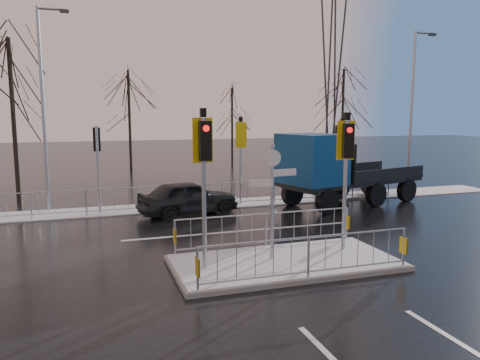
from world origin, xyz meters
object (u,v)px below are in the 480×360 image
object	(u,v)px
car_far_lane	(189,197)
flatbed_truck	(328,168)
street_lamp_right	(413,106)
street_lamp_left	(44,101)
traffic_island	(284,251)

from	to	relation	value
car_far_lane	flatbed_truck	bearing A→B (deg)	-105.46
street_lamp_right	street_lamp_left	distance (m)	17.03
car_far_lane	street_lamp_left	distance (m)	6.99
car_far_lane	flatbed_truck	xyz separation A→B (m)	(6.06, -0.36, 1.00)
traffic_island	street_lamp_right	bearing A→B (deg)	38.73
traffic_island	flatbed_truck	distance (m)	8.41
traffic_island	street_lamp_left	xyz separation A→B (m)	(-6.42, 9.49, 4.10)
street_lamp_right	street_lamp_left	xyz separation A→B (m)	(-17.00, 1.00, 0.10)
traffic_island	street_lamp_right	distance (m)	14.14
flatbed_truck	car_far_lane	bearing A→B (deg)	176.61
flatbed_truck	street_lamp_right	xyz separation A→B (m)	(5.63, 1.82, 2.70)
car_far_lane	street_lamp_left	xyz separation A→B (m)	(-5.32, 2.47, 3.81)
car_far_lane	flatbed_truck	size ratio (longest dim) A/B	0.56
flatbed_truck	street_lamp_right	bearing A→B (deg)	17.97
street_lamp_right	flatbed_truck	bearing A→B (deg)	-162.03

